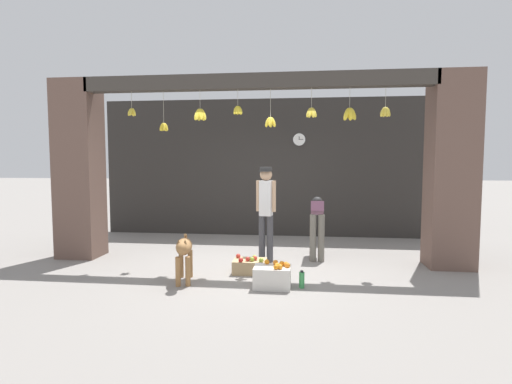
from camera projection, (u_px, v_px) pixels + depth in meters
name	position (u px, v px, depth m)	size (l,w,h in m)	color
ground_plane	(253.00, 266.00, 6.54)	(60.00, 60.00, 0.00)	gray
shop_back_wall	(268.00, 168.00, 9.12)	(7.60, 0.12, 3.11)	#2D2B28
shop_pillar_left	(79.00, 170.00, 7.08)	(0.70, 0.60, 3.11)	brown
shop_pillar_right	(451.00, 171.00, 6.36)	(0.70, 0.60, 3.11)	brown
storefront_awning	(255.00, 84.00, 6.42)	(5.70, 0.29, 0.91)	#3D3833
dog	(184.00, 251.00, 5.62)	(0.33, 0.81, 0.67)	#9E7042
shopkeeper	(266.00, 207.00, 6.72)	(0.34, 0.28, 1.61)	#424247
worker_stooping	(317.00, 219.00, 6.98)	(0.25, 0.80, 1.05)	#6B665B
fruit_crate_oranges	(273.00, 276.00, 5.41)	(0.50, 0.37, 0.35)	silver
fruit_crate_apples	(250.00, 266.00, 6.11)	(0.50, 0.38, 0.27)	tan
water_bottle	(302.00, 280.00, 5.39)	(0.07, 0.07, 0.24)	#38934C
wall_clock	(299.00, 139.00, 8.92)	(0.29, 0.03, 0.29)	black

